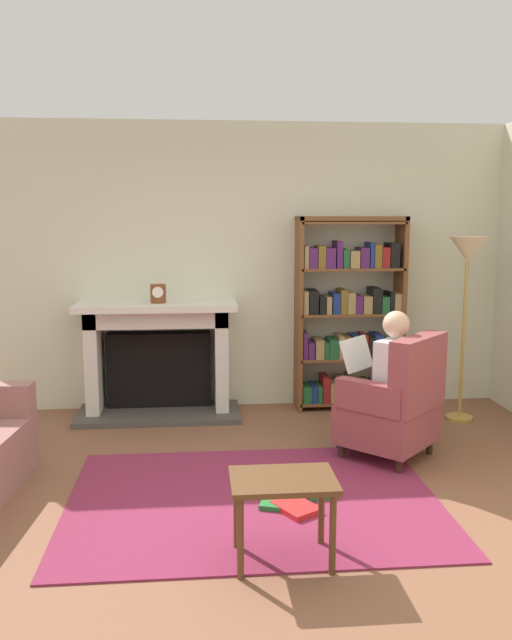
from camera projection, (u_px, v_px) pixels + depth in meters
name	position (u px, v px, depth m)	size (l,w,h in m)	color
ground	(257.00, 522.00, 3.98)	(14.00, 14.00, 0.00)	brown
back_wall	(233.00, 267.00, 6.27)	(5.60, 0.10, 2.70)	beige
area_rug	(253.00, 500.00, 4.27)	(2.40, 1.80, 0.01)	maroon
fireplace	(158.00, 354.00, 6.09)	(1.49, 0.64, 1.06)	#4C4742
mantel_clock	(158.00, 294.00, 5.90)	(0.14, 0.14, 0.17)	brown
bookshelf	(349.00, 315.00, 6.23)	(1.02, 0.32, 1.83)	brown
armchair_reading	(395.00, 405.00, 4.95)	(0.89, 0.89, 0.97)	#331E14
seated_reader	(382.00, 377.00, 5.00)	(0.58, 0.58, 1.14)	silver
side_table	(283.00, 491.00, 3.47)	(0.56, 0.39, 0.47)	brown
scattered_books	(292.00, 498.00, 4.24)	(0.65, 0.61, 0.04)	gold
floor_lamp	(467.00, 266.00, 5.75)	(0.32, 0.32, 1.66)	#B7933F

